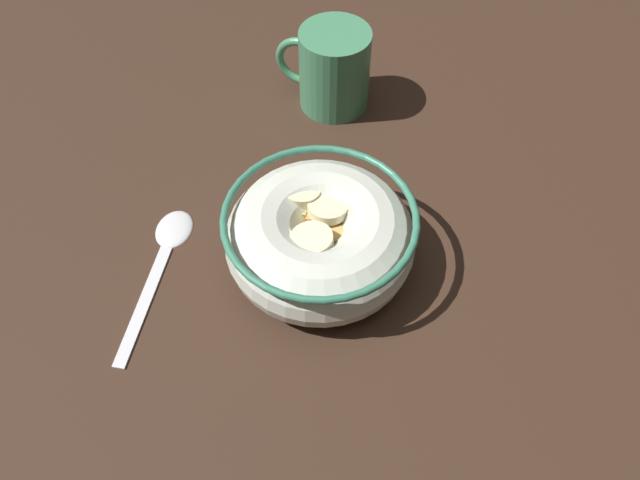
# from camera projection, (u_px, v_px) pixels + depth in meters

# --- Properties ---
(ground_plane) EXTENTS (1.32, 1.32, 0.02)m
(ground_plane) POSITION_uv_depth(u_px,v_px,m) (320.00, 268.00, 0.54)
(ground_plane) COLOR #332116
(cereal_bowl) EXTENTS (0.15, 0.15, 0.06)m
(cereal_bowl) POSITION_uv_depth(u_px,v_px,m) (320.00, 237.00, 0.51)
(cereal_bowl) COLOR beige
(cereal_bowl) RESTS_ON ground_plane
(spoon) EXTENTS (0.05, 0.16, 0.01)m
(spoon) POSITION_uv_depth(u_px,v_px,m) (166.00, 247.00, 0.54)
(spoon) COLOR silver
(spoon) RESTS_ON ground_plane
(coffee_mug) EXTENTS (0.10, 0.07, 0.08)m
(coffee_mug) POSITION_uv_depth(u_px,v_px,m) (333.00, 69.00, 0.62)
(coffee_mug) COLOR #3F7F59
(coffee_mug) RESTS_ON ground_plane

